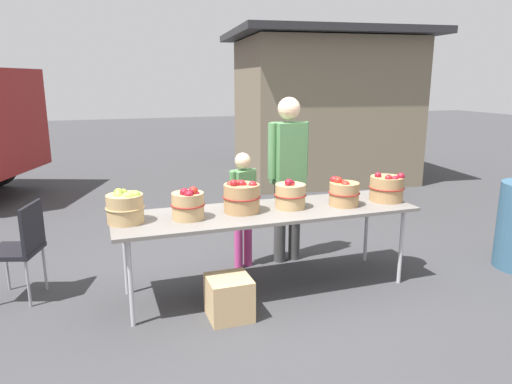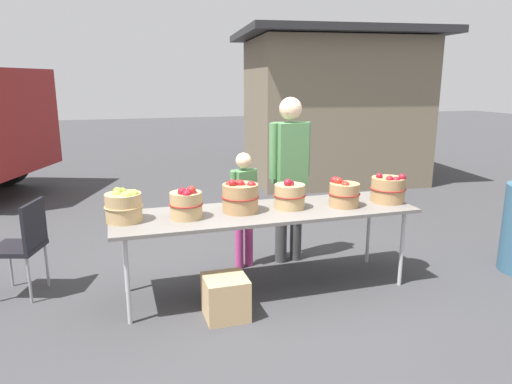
{
  "view_description": "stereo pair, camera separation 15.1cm",
  "coord_description": "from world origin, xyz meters",
  "px_view_note": "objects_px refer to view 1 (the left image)",
  "views": [
    {
      "loc": [
        -1.41,
        -3.79,
        1.89
      ],
      "look_at": [
        0.0,
        0.3,
        0.85
      ],
      "focal_mm": 33.06,
      "sensor_mm": 36.0,
      "label": 1
    },
    {
      "loc": [
        -1.27,
        -3.84,
        1.89
      ],
      "look_at": [
        0.0,
        0.3,
        0.85
      ],
      "focal_mm": 33.06,
      "sensor_mm": 36.0,
      "label": 2
    }
  ],
  "objects_px": {
    "apple_basket_red_0": "(188,204)",
    "child_customer": "(243,201)",
    "apple_basket_green_0": "(125,207)",
    "apple_basket_red_2": "(290,195)",
    "apple_basket_red_4": "(387,188)",
    "vendor_adult": "(288,167)",
    "market_table": "(267,214)",
    "produce_crate": "(229,297)",
    "folding_chair": "(21,244)",
    "apple_basket_red_3": "(344,193)",
    "apple_basket_red_1": "(242,197)"
  },
  "relations": [
    {
      "from": "apple_basket_red_2",
      "to": "vendor_adult",
      "type": "distance_m",
      "value": 0.63
    },
    {
      "from": "apple_basket_red_3",
      "to": "apple_basket_green_0",
      "type": "bearing_deg",
      "value": 177.06
    },
    {
      "from": "apple_basket_red_1",
      "to": "apple_basket_green_0",
      "type": "bearing_deg",
      "value": 179.78
    },
    {
      "from": "apple_basket_red_0",
      "to": "vendor_adult",
      "type": "height_order",
      "value": "vendor_adult"
    },
    {
      "from": "child_customer",
      "to": "apple_basket_red_4",
      "type": "bearing_deg",
      "value": 133.86
    },
    {
      "from": "apple_basket_red_1",
      "to": "apple_basket_red_3",
      "type": "distance_m",
      "value": 0.96
    },
    {
      "from": "apple_basket_red_3",
      "to": "apple_basket_red_4",
      "type": "height_order",
      "value": "apple_basket_red_4"
    },
    {
      "from": "market_table",
      "to": "apple_basket_red_1",
      "type": "relative_size",
      "value": 8.08
    },
    {
      "from": "vendor_adult",
      "to": "apple_basket_red_2",
      "type": "bearing_deg",
      "value": 63.82
    },
    {
      "from": "apple_basket_red_1",
      "to": "vendor_adult",
      "type": "distance_m",
      "value": 0.89
    },
    {
      "from": "apple_basket_red_4",
      "to": "folding_chair",
      "type": "relative_size",
      "value": 0.39
    },
    {
      "from": "market_table",
      "to": "vendor_adult",
      "type": "height_order",
      "value": "vendor_adult"
    },
    {
      "from": "market_table",
      "to": "folding_chair",
      "type": "distance_m",
      "value": 2.14
    },
    {
      "from": "apple_basket_red_4",
      "to": "produce_crate",
      "type": "relative_size",
      "value": 0.98
    },
    {
      "from": "folding_chair",
      "to": "apple_basket_red_1",
      "type": "bearing_deg",
      "value": 93.21
    },
    {
      "from": "folding_chair",
      "to": "market_table",
      "type": "bearing_deg",
      "value": 93.96
    },
    {
      "from": "apple_basket_red_4",
      "to": "apple_basket_red_1",
      "type": "bearing_deg",
      "value": 176.9
    },
    {
      "from": "apple_basket_red_4",
      "to": "vendor_adult",
      "type": "xyz_separation_m",
      "value": [
        -0.76,
        0.64,
        0.14
      ]
    },
    {
      "from": "apple_basket_red_0",
      "to": "apple_basket_red_1",
      "type": "distance_m",
      "value": 0.49
    },
    {
      "from": "apple_basket_red_1",
      "to": "vendor_adult",
      "type": "xyz_separation_m",
      "value": [
        0.68,
        0.56,
        0.12
      ]
    },
    {
      "from": "apple_basket_green_0",
      "to": "folding_chair",
      "type": "relative_size",
      "value": 0.37
    },
    {
      "from": "apple_basket_green_0",
      "to": "child_customer",
      "type": "bearing_deg",
      "value": 24.46
    },
    {
      "from": "market_table",
      "to": "apple_basket_red_0",
      "type": "distance_m",
      "value": 0.73
    },
    {
      "from": "child_customer",
      "to": "market_table",
      "type": "bearing_deg",
      "value": 74.67
    },
    {
      "from": "market_table",
      "to": "child_customer",
      "type": "bearing_deg",
      "value": 94.8
    },
    {
      "from": "apple_basket_red_0",
      "to": "child_customer",
      "type": "relative_size",
      "value": 0.24
    },
    {
      "from": "produce_crate",
      "to": "apple_basket_red_0",
      "type": "bearing_deg",
      "value": 121.65
    },
    {
      "from": "apple_basket_red_3",
      "to": "market_table",
      "type": "bearing_deg",
      "value": 174.8
    },
    {
      "from": "apple_basket_red_2",
      "to": "child_customer",
      "type": "bearing_deg",
      "value": 116.73
    },
    {
      "from": "folding_chair",
      "to": "apple_basket_red_4",
      "type": "bearing_deg",
      "value": 98.06
    },
    {
      "from": "apple_basket_red_0",
      "to": "produce_crate",
      "type": "distance_m",
      "value": 0.83
    },
    {
      "from": "apple_basket_red_2",
      "to": "apple_basket_red_4",
      "type": "xyz_separation_m",
      "value": [
        0.98,
        -0.06,
        0.01
      ]
    },
    {
      "from": "apple_basket_green_0",
      "to": "apple_basket_red_2",
      "type": "bearing_deg",
      "value": -0.77
    },
    {
      "from": "market_table",
      "to": "apple_basket_red_1",
      "type": "bearing_deg",
      "value": 172.63
    },
    {
      "from": "market_table",
      "to": "apple_basket_red_0",
      "type": "height_order",
      "value": "apple_basket_red_0"
    },
    {
      "from": "apple_basket_red_3",
      "to": "vendor_adult",
      "type": "distance_m",
      "value": 0.73
    },
    {
      "from": "apple_basket_green_0",
      "to": "apple_basket_red_1",
      "type": "distance_m",
      "value": 0.99
    },
    {
      "from": "apple_basket_red_0",
      "to": "apple_basket_red_3",
      "type": "height_order",
      "value": "apple_basket_red_0"
    },
    {
      "from": "market_table",
      "to": "apple_basket_red_4",
      "type": "distance_m",
      "value": 1.22
    },
    {
      "from": "apple_basket_red_2",
      "to": "apple_basket_red_1",
      "type": "bearing_deg",
      "value": 178.03
    },
    {
      "from": "apple_basket_green_0",
      "to": "apple_basket_red_4",
      "type": "distance_m",
      "value": 2.42
    },
    {
      "from": "apple_basket_red_2",
      "to": "apple_basket_red_3",
      "type": "height_order",
      "value": "apple_basket_red_2"
    },
    {
      "from": "apple_basket_red_0",
      "to": "market_table",
      "type": "bearing_deg",
      "value": 2.38
    },
    {
      "from": "folding_chair",
      "to": "produce_crate",
      "type": "relative_size",
      "value": 2.51
    },
    {
      "from": "apple_basket_red_1",
      "to": "vendor_adult",
      "type": "bearing_deg",
      "value": 39.75
    },
    {
      "from": "market_table",
      "to": "apple_basket_green_0",
      "type": "height_order",
      "value": "apple_basket_green_0"
    },
    {
      "from": "folding_chair",
      "to": "produce_crate",
      "type": "bearing_deg",
      "value": 77.82
    },
    {
      "from": "apple_basket_red_0",
      "to": "produce_crate",
      "type": "xyz_separation_m",
      "value": [
        0.24,
        -0.38,
        -0.7
      ]
    },
    {
      "from": "market_table",
      "to": "apple_basket_red_0",
      "type": "relative_size",
      "value": 9.39
    },
    {
      "from": "apple_basket_green_0",
      "to": "produce_crate",
      "type": "distance_m",
      "value": 1.12
    }
  ]
}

